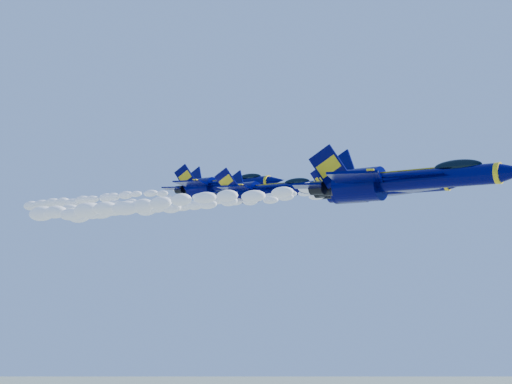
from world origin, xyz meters
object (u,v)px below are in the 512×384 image
Objects in this scene: jet_third at (371,188)px; jet_lead at (401,180)px; jet_fifth at (222,185)px; jet_fourth at (267,190)px; jet_second at (380,188)px.

jet_lead is at bearing -57.72° from jet_third.
jet_fifth is at bearing 144.14° from jet_lead.
jet_fourth is (-15.42, 2.48, 1.04)m from jet_third.
jet_lead is at bearing -57.48° from jet_second.
jet_lead is 0.91× the size of jet_fifth.
jet_second is (-7.37, 11.56, 1.10)m from jet_lead.
jet_fourth is at bearing 170.88° from jet_third.
jet_second is 23.77m from jet_fourth.
jet_fifth reaches higher than jet_lead.
jet_third is 29.38m from jet_fifth.
jet_second is 0.89× the size of jet_fourth.
jet_lead is 36.40m from jet_fourth.
jet_second is at bearing -28.14° from jet_fifth.
jet_fourth reaches higher than jet_third.
jet_third is at bearing 122.28° from jet_lead.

